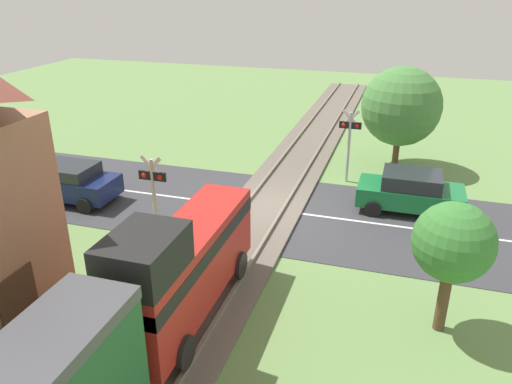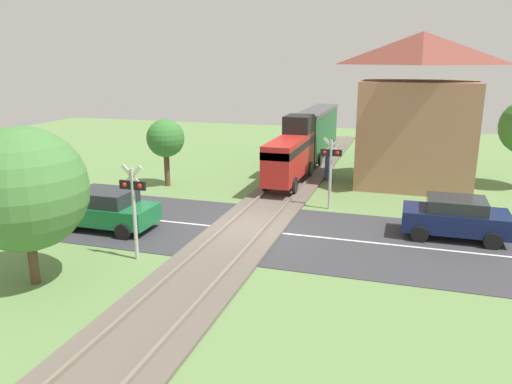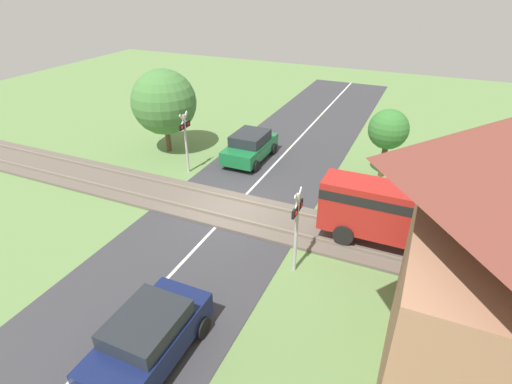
{
  "view_description": "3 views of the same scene",
  "coord_description": "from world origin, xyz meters",
  "px_view_note": "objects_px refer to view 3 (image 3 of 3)",
  "views": [
    {
      "loc": [
        -4.65,
        16.26,
        8.07
      ],
      "look_at": [
        0.0,
        1.17,
        1.2
      ],
      "focal_mm": 35.0,
      "sensor_mm": 36.0,
      "label": 1
    },
    {
      "loc": [
        5.64,
        -16.97,
        6.29
      ],
      "look_at": [
        0.0,
        1.17,
        1.2
      ],
      "focal_mm": 35.0,
      "sensor_mm": 36.0,
      "label": 2
    },
    {
      "loc": [
        12.8,
        6.84,
        9.04
      ],
      "look_at": [
        0.0,
        1.17,
        1.2
      ],
      "focal_mm": 28.0,
      "sensor_mm": 36.0,
      "label": 3
    }
  ],
  "objects_px": {
    "car_near_crossing": "(250,146)",
    "pedestrian_by_station": "(468,280)",
    "crossing_signal_west_approach": "(185,135)",
    "crossing_signal_east_approach": "(297,221)",
    "car_far_side": "(149,337)"
  },
  "relations": [
    {
      "from": "car_far_side",
      "to": "crossing_signal_west_approach",
      "type": "bearing_deg",
      "value": -152.59
    },
    {
      "from": "crossing_signal_west_approach",
      "to": "car_near_crossing",
      "type": "bearing_deg",
      "value": 138.95
    },
    {
      "from": "car_near_crossing",
      "to": "car_far_side",
      "type": "relative_size",
      "value": 1.04
    },
    {
      "from": "car_near_crossing",
      "to": "pedestrian_by_station",
      "type": "relative_size",
      "value": 2.5
    },
    {
      "from": "car_near_crossing",
      "to": "crossing_signal_east_approach",
      "type": "relative_size",
      "value": 1.21
    },
    {
      "from": "car_near_crossing",
      "to": "crossing_signal_east_approach",
      "type": "xyz_separation_m",
      "value": [
        7.65,
        5.15,
        1.2
      ]
    },
    {
      "from": "crossing_signal_east_approach",
      "to": "pedestrian_by_station",
      "type": "height_order",
      "value": "crossing_signal_east_approach"
    },
    {
      "from": "car_near_crossing",
      "to": "crossing_signal_east_approach",
      "type": "height_order",
      "value": "crossing_signal_east_approach"
    },
    {
      "from": "car_near_crossing",
      "to": "car_far_side",
      "type": "distance_m",
      "value": 12.87
    },
    {
      "from": "car_near_crossing",
      "to": "crossing_signal_west_approach",
      "type": "distance_m",
      "value": 3.66
    },
    {
      "from": "crossing_signal_west_approach",
      "to": "pedestrian_by_station",
      "type": "bearing_deg",
      "value": 72.0
    },
    {
      "from": "car_near_crossing",
      "to": "crossing_signal_east_approach",
      "type": "bearing_deg",
      "value": 33.95
    },
    {
      "from": "car_near_crossing",
      "to": "pedestrian_by_station",
      "type": "height_order",
      "value": "car_near_crossing"
    },
    {
      "from": "crossing_signal_west_approach",
      "to": "crossing_signal_east_approach",
      "type": "height_order",
      "value": "same"
    },
    {
      "from": "car_far_side",
      "to": "crossing_signal_west_approach",
      "type": "height_order",
      "value": "crossing_signal_west_approach"
    }
  ]
}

